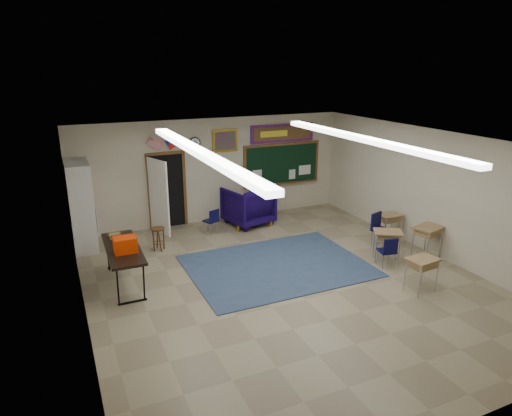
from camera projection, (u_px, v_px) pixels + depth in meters
name	position (u px, v px, depth m)	size (l,w,h in m)	color
floor	(286.00, 282.00, 9.73)	(9.00, 9.00, 0.00)	gray
back_wall	(214.00, 170.00, 13.18)	(8.00, 0.04, 3.00)	beige
front_wall	(467.00, 326.00, 5.37)	(8.00, 0.04, 3.00)	beige
left_wall	(78.00, 247.00, 7.70)	(0.04, 9.00, 3.00)	beige
right_wall	(436.00, 194.00, 10.85)	(0.04, 9.00, 3.00)	beige
ceiling	(289.00, 142.00, 8.82)	(8.00, 9.00, 0.04)	white
area_rug	(277.00, 266.00, 10.50)	(4.00, 3.00, 0.02)	#344664
fluorescent_strips	(289.00, 145.00, 8.84)	(3.86, 6.00, 0.10)	white
doorway	(165.00, 192.00, 12.60)	(1.10, 0.89, 2.16)	black
chalkboard	(282.00, 165.00, 14.02)	(2.55, 0.14, 1.30)	brown
bulletin_board	(283.00, 133.00, 13.73)	(2.10, 0.05, 0.55)	#AC0E13
framed_art_print	(225.00, 141.00, 13.03)	(0.75, 0.05, 0.65)	olive
wall_clock	(195.00, 143.00, 12.68)	(0.32, 0.05, 0.32)	black
wall_flags	(165.00, 140.00, 12.28)	(1.16, 0.06, 0.70)	red
storage_cabinet	(81.00, 206.00, 11.28)	(0.59, 1.25, 2.20)	silver
wingback_armchair	(248.00, 206.00, 13.11)	(1.18, 1.21, 1.10)	#100535
student_chair_reading	(211.00, 221.00, 12.39)	(0.36, 0.36, 0.72)	#080832
student_chair_desk_a	(387.00, 252.00, 10.35)	(0.37, 0.37, 0.75)	#080832
student_chair_desk_b	(382.00, 231.00, 11.45)	(0.44, 0.44, 0.88)	#080832
student_desk_front_left	(387.00, 245.00, 10.63)	(0.78, 0.73, 0.75)	olive
student_desk_front_right	(389.00, 226.00, 11.91)	(0.62, 0.47, 0.73)	olive
student_desk_back_left	(421.00, 273.00, 9.21)	(0.66, 0.53, 0.73)	olive
student_desk_back_right	(427.00, 241.00, 10.81)	(0.76, 0.64, 0.79)	olive
folding_table	(124.00, 264.00, 9.52)	(0.71, 2.02, 1.14)	black
wooden_stool	(159.00, 239.00, 11.31)	(0.33, 0.33, 0.58)	#513418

